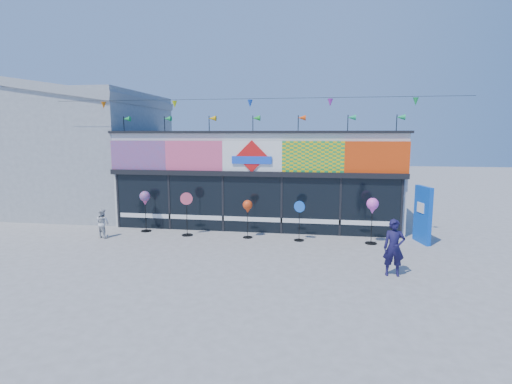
% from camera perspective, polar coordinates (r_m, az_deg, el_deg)
% --- Properties ---
extents(ground, '(80.00, 80.00, 0.00)m').
position_cam_1_polar(ground, '(13.14, -3.08, -9.32)').
color(ground, gray).
rests_on(ground, ground).
extents(kite_shop, '(16.00, 5.70, 5.31)m').
position_cam_1_polar(kite_shop, '(18.48, 0.73, 2.30)').
color(kite_shop, silver).
rests_on(kite_shop, ground).
extents(neighbour_building, '(8.18, 7.20, 6.87)m').
position_cam_1_polar(neighbour_building, '(23.04, -24.40, 5.63)').
color(neighbour_building, '#A6A8AB').
rests_on(neighbour_building, ground).
extents(blue_sign, '(0.42, 1.05, 2.10)m').
position_cam_1_polar(blue_sign, '(15.83, 22.71, -3.00)').
color(blue_sign, blue).
rests_on(blue_sign, ground).
extents(spinner_0, '(0.42, 0.42, 1.67)m').
position_cam_1_polar(spinner_0, '(16.87, -15.58, -1.01)').
color(spinner_0, black).
rests_on(spinner_0, ground).
extents(spinner_1, '(0.46, 0.44, 1.71)m').
position_cam_1_polar(spinner_1, '(15.90, -9.86, -2.96)').
color(spinner_1, black).
rests_on(spinner_1, ground).
extents(spinner_2, '(0.37, 0.37, 1.48)m').
position_cam_1_polar(spinner_2, '(15.27, -1.21, -2.25)').
color(spinner_2, black).
rests_on(spinner_2, ground).
extents(spinner_3, '(0.41, 0.38, 1.51)m').
position_cam_1_polar(spinner_3, '(15.02, 6.21, -3.97)').
color(spinner_3, black).
rests_on(spinner_3, ground).
extents(spinner_4, '(0.43, 0.43, 1.69)m').
position_cam_1_polar(spinner_4, '(15.00, 16.30, -2.10)').
color(spinner_4, black).
rests_on(spinner_4, ground).
extents(adult_man, '(0.60, 0.40, 1.61)m').
position_cam_1_polar(adult_man, '(11.95, 19.11, -7.54)').
color(adult_man, '#16133C').
rests_on(adult_man, ground).
extents(child, '(0.62, 0.47, 1.13)m').
position_cam_1_polar(child, '(16.53, -21.07, -4.18)').
color(child, silver).
rests_on(child, ground).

